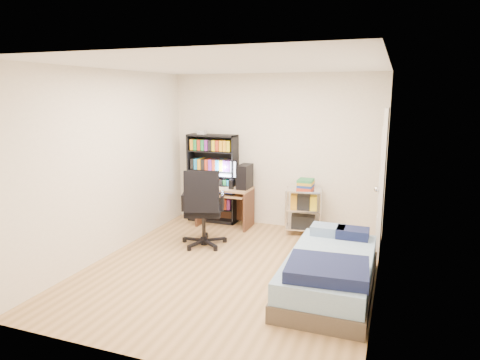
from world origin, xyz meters
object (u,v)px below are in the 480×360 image
at_px(media_shelf, 213,177).
at_px(bed, 330,272).
at_px(computer_desk, 231,191).
at_px(office_chair, 203,222).

xyz_separation_m(media_shelf, bed, (2.31, -2.03, -0.54)).
height_order(computer_desk, office_chair, office_chair).
bearing_deg(computer_desk, office_chair, -90.89).
xyz_separation_m(media_shelf, computer_desk, (0.38, -0.13, -0.17)).
bearing_deg(media_shelf, office_chair, -72.70).
xyz_separation_m(office_chair, bed, (1.95, -0.86, -0.13)).
distance_m(media_shelf, bed, 3.13).
relative_size(media_shelf, bed, 0.84).
distance_m(office_chair, bed, 2.13).
bearing_deg(media_shelf, computer_desk, -18.71).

